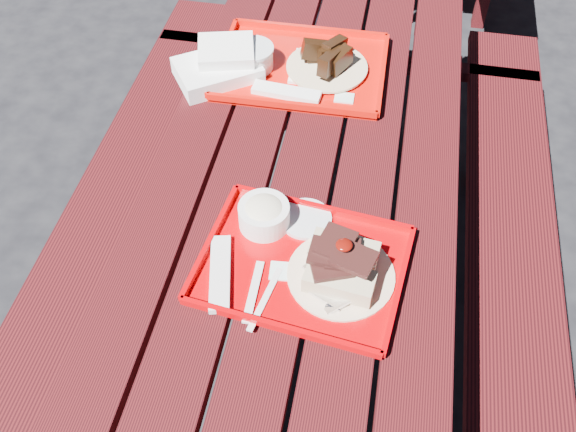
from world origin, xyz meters
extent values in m
plane|color=black|center=(0.00, 0.00, 0.00)|extent=(60.00, 60.00, 0.00)
cube|color=#410C0E|center=(-0.30, 0.00, 0.73)|extent=(0.14, 2.40, 0.04)
cube|color=#410C0E|center=(-0.15, 0.00, 0.73)|extent=(0.14, 2.40, 0.04)
cube|color=#410C0E|center=(0.00, 0.00, 0.73)|extent=(0.14, 2.40, 0.04)
cube|color=#410C0E|center=(0.15, 0.00, 0.73)|extent=(0.14, 2.40, 0.04)
cube|color=#410C0E|center=(0.30, 0.00, 0.73)|extent=(0.14, 2.40, 0.04)
cube|color=#410C0E|center=(-0.58, 0.00, 0.43)|extent=(0.25, 2.40, 0.04)
cube|color=#410C0E|center=(-0.58, 0.84, 0.21)|extent=(0.06, 0.06, 0.42)
cube|color=#410C0E|center=(0.58, 0.00, 0.43)|extent=(0.25, 2.40, 0.04)
cube|color=#410C0E|center=(0.58, 0.84, 0.21)|extent=(0.06, 0.06, 0.42)
cube|color=#410C0E|center=(-0.30, 0.96, 0.38)|extent=(0.06, 0.06, 0.75)
cube|color=#410C0E|center=(0.30, 0.96, 0.38)|extent=(0.06, 0.06, 0.75)
cube|color=#410C0E|center=(0.00, 0.96, 0.43)|extent=(1.40, 0.06, 0.04)
cube|color=#B70005|center=(0.05, -0.23, 0.76)|extent=(0.45, 0.37, 0.01)
cube|color=#B70005|center=(0.06, -0.07, 0.77)|extent=(0.41, 0.06, 0.02)
cube|color=#B70005|center=(0.03, -0.39, 0.77)|extent=(0.41, 0.06, 0.02)
cube|color=#B70005|center=(0.25, -0.26, 0.77)|extent=(0.05, 0.32, 0.02)
cube|color=#B70005|center=(-0.16, -0.21, 0.77)|extent=(0.05, 0.32, 0.02)
cylinder|color=beige|center=(0.13, -0.24, 0.76)|extent=(0.23, 0.23, 0.01)
cube|color=#C4B189|center=(0.13, -0.28, 0.79)|extent=(0.15, 0.08, 0.04)
cube|color=#C4B189|center=(0.13, -0.20, 0.79)|extent=(0.15, 0.08, 0.04)
ellipsoid|color=#530904|center=(0.13, -0.24, 0.88)|extent=(0.03, 0.03, 0.01)
cylinder|color=white|center=(-0.06, -0.13, 0.79)|extent=(0.11, 0.11, 0.06)
ellipsoid|color=beige|center=(-0.06, -0.13, 0.81)|extent=(0.10, 0.10, 0.04)
cylinder|color=silver|center=(0.03, -0.11, 0.77)|extent=(0.12, 0.12, 0.01)
cube|color=silver|center=(-0.12, -0.29, 0.77)|extent=(0.08, 0.19, 0.02)
cube|color=silver|center=(-0.04, -0.32, 0.76)|extent=(0.02, 0.15, 0.01)
cube|color=silver|center=(-0.01, -0.33, 0.76)|extent=(0.04, 0.16, 0.00)
cube|color=white|center=(0.00, -0.25, 0.76)|extent=(0.05, 0.05, 0.00)
cube|color=red|center=(-0.07, 0.44, 0.76)|extent=(0.46, 0.36, 0.01)
cube|color=red|center=(-0.08, 0.62, 0.77)|extent=(0.45, 0.02, 0.02)
cube|color=red|center=(-0.07, 0.27, 0.77)|extent=(0.45, 0.02, 0.02)
cube|color=red|center=(0.15, 0.44, 0.77)|extent=(0.02, 0.35, 0.02)
cube|color=red|center=(-0.30, 0.44, 0.77)|extent=(0.02, 0.35, 0.02)
cube|color=white|center=(-0.02, 0.44, 0.77)|extent=(0.16, 0.16, 0.01)
cylinder|color=beige|center=(0.00, 0.44, 0.77)|extent=(0.23, 0.23, 0.01)
cylinder|color=silver|center=(-0.21, 0.42, 0.79)|extent=(0.11, 0.11, 0.06)
cylinder|color=silver|center=(-0.21, 0.42, 0.82)|extent=(0.12, 0.12, 0.01)
cube|color=white|center=(-0.09, 0.32, 0.77)|extent=(0.19, 0.06, 0.02)
cube|color=white|center=(0.06, 0.33, 0.76)|extent=(0.05, 0.04, 0.00)
cube|color=white|center=(-0.29, 0.37, 0.77)|extent=(0.27, 0.26, 0.05)
cube|color=white|center=(-0.28, 0.40, 0.82)|extent=(0.18, 0.15, 0.04)
camera|label=1|loc=(0.16, -1.02, 1.87)|focal=40.00mm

